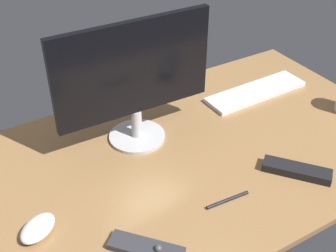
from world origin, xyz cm
name	(u,v)px	position (x,y,z in cm)	size (l,w,h in cm)	color
desk	(193,154)	(0.00, 0.00, 1.00)	(140.00, 84.00, 2.00)	olive
monitor	(134,78)	(-11.62, 15.35, 24.04)	(49.56, 18.01, 39.69)	#B7B7B7
keyboard	(256,92)	(38.89, 16.84, 2.80)	(39.89, 11.18, 1.61)	silver
computer_mouse	(38,228)	(-51.10, -7.21, 3.85)	(10.58, 6.75, 3.71)	silver
media_remote	(147,248)	(-30.61, -25.82, 2.89)	(16.09, 17.35, 2.95)	#2D2D33
tv_remote	(297,170)	(20.07, -23.73, 3.23)	(19.49, 5.32, 2.45)	black
pen	(228,200)	(-3.86, -22.48, 2.46)	(0.92, 0.92, 13.13)	black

